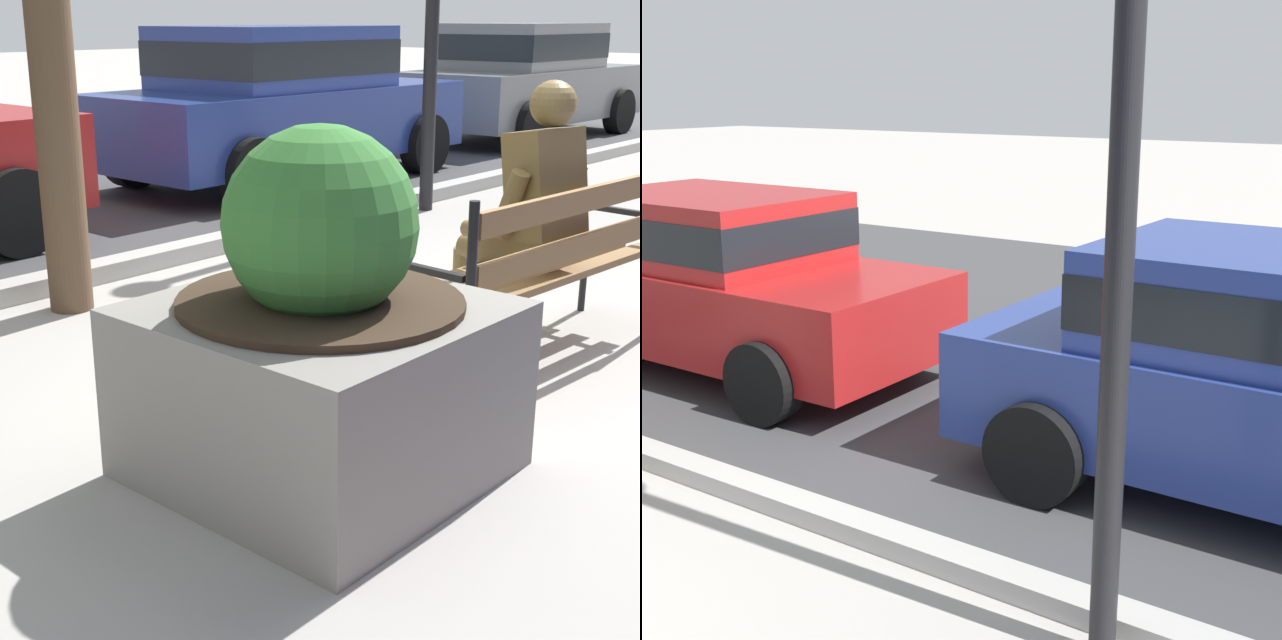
# 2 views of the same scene
# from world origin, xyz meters

# --- Properties ---
(street_surface) EXTENTS (60.00, 9.00, 0.01)m
(street_surface) POSITION_xyz_m (0.00, 7.50, 0.00)
(street_surface) COLOR #424244
(street_surface) RESTS_ON ground
(curb_stone) EXTENTS (60.00, 0.20, 0.12)m
(curb_stone) POSITION_xyz_m (0.00, 2.90, 0.06)
(curb_stone) COLOR #B2AFA8
(curb_stone) RESTS_ON ground
(parked_car_red) EXTENTS (4.11, 1.94, 1.56)m
(parked_car_red) POSITION_xyz_m (-1.82, 4.71, 0.84)
(parked_car_red) COLOR #B21E1E
(parked_car_red) RESTS_ON ground
(lamp_post) EXTENTS (0.32, 0.32, 3.90)m
(lamp_post) POSITION_xyz_m (2.91, 2.67, 2.55)
(lamp_post) COLOR black
(lamp_post) RESTS_ON ground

